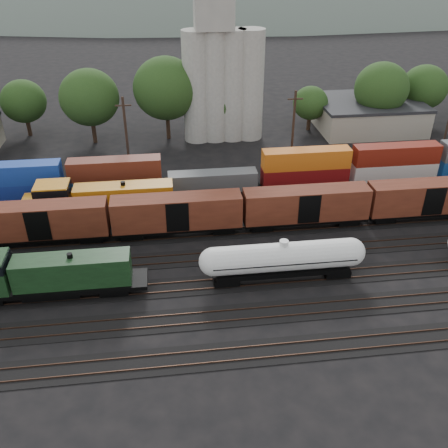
{
  "coord_description": "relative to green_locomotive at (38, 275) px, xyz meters",
  "views": [
    {
      "loc": [
        -6.63,
        -45.69,
        31.69
      ],
      "look_at": [
        -0.66,
        2.0,
        3.0
      ],
      "focal_mm": 40.0,
      "sensor_mm": 36.0,
      "label": 1
    }
  ],
  "objects": [
    {
      "name": "orange_locomotive",
      "position": [
        4.13,
        15.0,
        0.03
      ],
      "size": [
        20.01,
        3.34,
        5.0
      ],
      "color": "black",
      "rests_on": "ground"
    },
    {
      "name": "ground",
      "position": [
        19.62,
        5.0,
        -2.79
      ],
      "size": [
        600.0,
        600.0,
        0.0
      ],
      "primitive_type": "plane",
      "color": "black"
    },
    {
      "name": "grain_silo",
      "position": [
        22.9,
        41.0,
        8.46
      ],
      "size": [
        13.4,
        5.0,
        29.0
      ],
      "color": "#A7A499",
      "rests_on": "ground"
    },
    {
      "name": "container_wall",
      "position": [
        39.71,
        20.0,
        0.06
      ],
      "size": [
        187.82,
        2.6,
        5.8
      ],
      "color": "black",
      "rests_on": "ground"
    },
    {
      "name": "distant_hills",
      "position": [
        43.53,
        265.0,
        -23.36
      ],
      "size": [
        860.0,
        286.0,
        130.0
      ],
      "color": "#59665B",
      "rests_on": "ground"
    },
    {
      "name": "tank_car_a",
      "position": [
        24.13,
        0.0,
        -0.11
      ],
      "size": [
        17.22,
        3.08,
        4.51
      ],
      "color": "silver",
      "rests_on": "ground"
    },
    {
      "name": "tree_band",
      "position": [
        17.42,
        43.04,
        4.64
      ],
      "size": [
        163.69,
        20.57,
        13.86
      ],
      "color": "black",
      "rests_on": "ground"
    },
    {
      "name": "tracks",
      "position": [
        19.62,
        5.0,
        -2.75
      ],
      "size": [
        180.0,
        33.2,
        0.2
      ],
      "color": "black",
      "rests_on": "ground"
    },
    {
      "name": "industrial_sheds",
      "position": [
        26.24,
        40.25,
        -0.24
      ],
      "size": [
        119.38,
        17.26,
        5.1
      ],
      "color": "#9E937F",
      "rests_on": "ground"
    },
    {
      "name": "utility_poles",
      "position": [
        19.62,
        27.0,
        3.42
      ],
      "size": [
        122.2,
        0.36,
        12.0
      ],
      "color": "black",
      "rests_on": "ground"
    },
    {
      "name": "boxcar_string",
      "position": [
        13.82,
        10.0,
        0.32
      ],
      "size": [
        138.2,
        2.9,
        4.2
      ],
      "color": "black",
      "rests_on": "ground"
    },
    {
      "name": "green_locomotive",
      "position": [
        0.0,
        0.0,
        0.0
      ],
      "size": [
        18.63,
        3.29,
        4.93
      ],
      "color": "black",
      "rests_on": "ground"
    }
  ]
}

